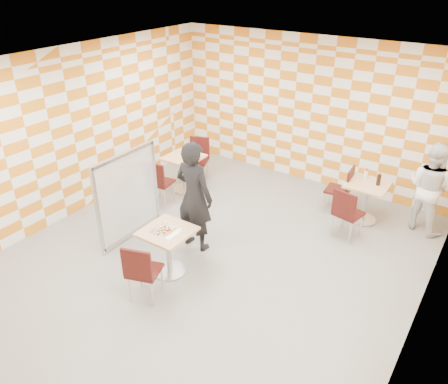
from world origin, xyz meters
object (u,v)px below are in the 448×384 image
partition (128,196)px  chair_main_front (141,269)px  chair_empty_far (199,155)px  soda_bottle (379,180)px  chair_second_front (346,211)px  man_dark (194,196)px  sport_bottle (366,174)px  second_table (366,196)px  main_table (168,244)px  empty_table (184,167)px  chair_second_side (343,187)px  man_white (430,187)px  chair_empty_near (158,180)px

partition → chair_main_front: bearing=-40.0°
chair_empty_far → soda_bottle: soda_bottle is taller
chair_second_front → chair_empty_far: (-3.43, 0.48, 0.00)m
chair_empty_far → partition: 2.49m
chair_second_front → partition: size_ratio=0.60×
man_dark → sport_bottle: size_ratio=9.25×
second_table → chair_empty_far: size_ratio=0.81×
main_table → sport_bottle: (1.84, 3.29, 0.33)m
empty_table → chair_second_side: size_ratio=0.81×
second_table → man_dark: size_ratio=0.41×
chair_main_front → chair_second_front: size_ratio=1.00×
man_white → soda_bottle: man_white is taller
empty_table → chair_second_front: (3.35, 0.11, 0.04)m
chair_main_front → sport_bottle: 4.34m
man_white → sport_bottle: size_ratio=8.09×
chair_main_front → soda_bottle: bearing=62.8°
main_table → soda_bottle: soda_bottle is taller
main_table → man_dark: man_dark is taller
second_table → man_white: man_white is taller
chair_empty_near → man_dark: (1.40, -0.68, 0.38)m
chair_empty_near → main_table: bearing=-44.4°
chair_main_front → man_dark: 1.55m
empty_table → man_white: size_ratio=0.46×
chair_second_front → sport_bottle: 0.97m
chair_empty_far → man_dark: bearing=-54.4°
empty_table → chair_main_front: chair_main_front is taller
chair_second_front → man_white: bearing=46.9°
partition → soda_bottle: (3.28, 2.78, 0.06)m
sport_bottle → empty_table: bearing=-162.8°
partition → man_dark: (1.07, 0.40, 0.13)m
empty_table → chair_empty_far: chair_empty_far is taller
sport_bottle → soda_bottle: 0.29m
main_table → man_dark: 0.90m
empty_table → chair_second_side: 3.14m
main_table → man_dark: (-0.10, 0.79, 0.42)m
chair_main_front → man_dark: bearing=98.5°
chair_empty_far → man_dark: size_ratio=0.50×
man_dark → man_white: 4.01m
man_white → man_dark: bearing=64.1°
chair_second_front → man_dark: man_dark is taller
chair_second_front → chair_second_side: same height
main_table → empty_table: bearing=123.6°
main_table → partition: size_ratio=0.48×
chair_empty_near → chair_empty_far: same height
empty_table → chair_second_front: chair_second_front is taller
partition → soda_bottle: partition is taller
main_table → sport_bottle: 3.78m
man_dark → soda_bottle: size_ratio=8.05×
chair_second_front → partition: bearing=-147.1°
main_table → chair_second_side: chair_second_side is taller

